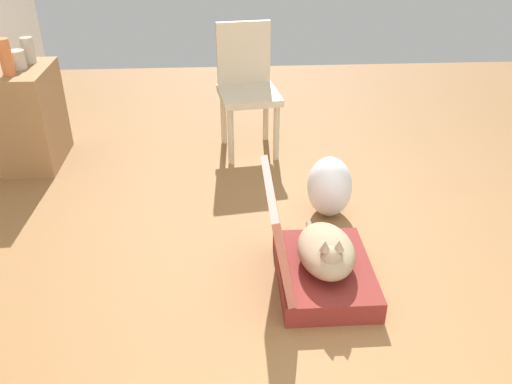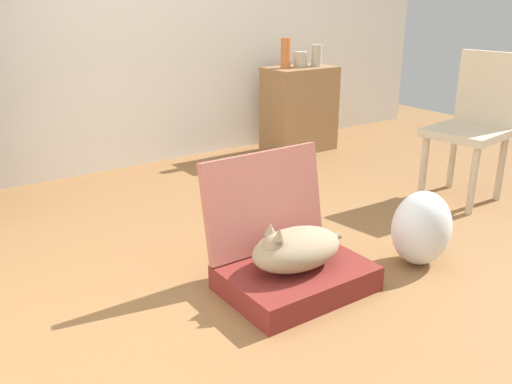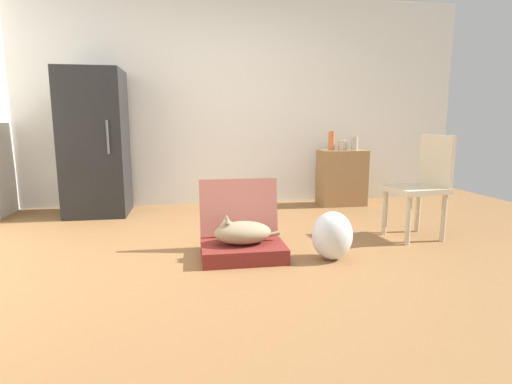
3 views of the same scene
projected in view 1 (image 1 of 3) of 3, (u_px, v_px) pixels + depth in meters
The scene contains 10 objects.
ground_plane at pixel (323, 287), 2.73m from camera, with size 7.68×7.68×0.00m, color olive.
suitcase_base at pixel (324, 273), 2.73m from camera, with size 0.64×0.47×0.12m, color maroon.
suitcase_lid at pixel (277, 227), 2.57m from camera, with size 0.64×0.47×0.04m, color #B26356.
cat at pixel (326, 251), 2.65m from camera, with size 0.52×0.28×0.23m.
plastic_bag_white at pixel (329, 187), 3.25m from camera, with size 0.31×0.27×0.37m, color silver.
side_table at pixel (30, 117), 3.80m from camera, with size 0.57×0.36×0.70m, color olive.
vase_tall at pixel (6, 57), 3.44m from camera, with size 0.08×0.08×0.24m, color #CC6B38.
vase_short at pixel (28, 50), 3.71m from camera, with size 0.09×0.09×0.17m, color #B7AD99.
vase_round at pixel (17, 60), 3.59m from camera, with size 0.11×0.11×0.12m, color #B7AD99.
chair at pixel (247, 85), 3.94m from camera, with size 0.51×0.47×0.93m.
Camera 1 is at (-2.10, 0.47, 1.77)m, focal length 37.67 mm.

